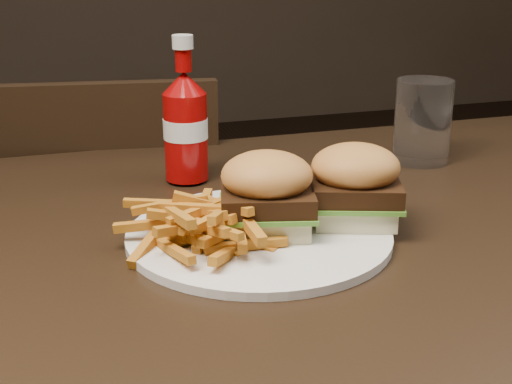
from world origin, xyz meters
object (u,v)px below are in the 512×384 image
object	(u,v)px
chair_far	(114,284)
plate	(259,235)
dining_table	(325,247)
tumbler	(422,124)
ketchup_bottle	(186,137)

from	to	relation	value
chair_far	plate	distance (m)	0.68
dining_table	plate	bearing A→B (deg)	-178.96
chair_far	tumbler	bearing A→B (deg)	145.21
plate	ketchup_bottle	world-z (taller)	ketchup_bottle
chair_far	tumbler	size ratio (longest dim) A/B	3.15
ketchup_bottle	tumbler	distance (m)	0.34
ketchup_bottle	tumbler	size ratio (longest dim) A/B	0.90
chair_far	dining_table	bearing A→B (deg)	115.47
plate	ketchup_bottle	bearing A→B (deg)	97.62
chair_far	ketchup_bottle	size ratio (longest dim) A/B	3.49
chair_far	tumbler	xyz separation A→B (m)	(0.41, -0.39, 0.38)
dining_table	tumbler	size ratio (longest dim) A/B	9.65
dining_table	chair_far	world-z (taller)	dining_table
chair_far	ketchup_bottle	bearing A→B (deg)	109.44
chair_far	ketchup_bottle	distance (m)	0.54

